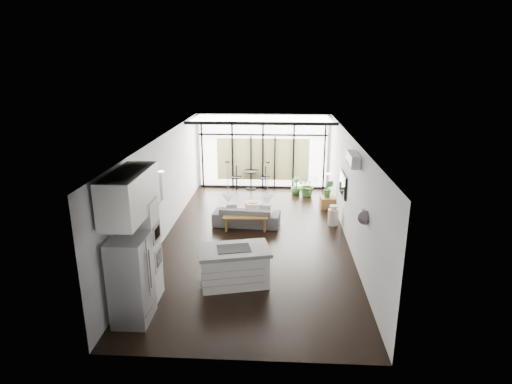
# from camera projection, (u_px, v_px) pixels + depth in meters

# --- Properties ---
(floor) EXTENTS (5.00, 10.00, 0.00)m
(floor) POSITION_uv_depth(u_px,v_px,m) (255.00, 238.00, 11.79)
(floor) COLOR black
(floor) RESTS_ON ground
(ceiling) EXTENTS (5.00, 10.00, 0.00)m
(ceiling) POSITION_uv_depth(u_px,v_px,m) (255.00, 138.00, 10.96)
(ceiling) COLOR silver
(ceiling) RESTS_ON ground
(wall_left) EXTENTS (0.02, 10.00, 2.80)m
(wall_left) POSITION_uv_depth(u_px,v_px,m) (163.00, 188.00, 11.51)
(wall_left) COLOR silver
(wall_left) RESTS_ON ground
(wall_right) EXTENTS (0.02, 10.00, 2.80)m
(wall_right) POSITION_uv_depth(u_px,v_px,m) (350.00, 192.00, 11.24)
(wall_right) COLOR silver
(wall_right) RESTS_ON ground
(wall_back) EXTENTS (5.00, 0.02, 2.80)m
(wall_back) POSITION_uv_depth(u_px,v_px,m) (263.00, 151.00, 16.14)
(wall_back) COLOR silver
(wall_back) RESTS_ON ground
(wall_front) EXTENTS (5.00, 0.02, 2.80)m
(wall_front) POSITION_uv_depth(u_px,v_px,m) (237.00, 284.00, 6.61)
(wall_front) COLOR silver
(wall_front) RESTS_ON ground
(glazing) EXTENTS (5.00, 0.20, 2.80)m
(glazing) POSITION_uv_depth(u_px,v_px,m) (263.00, 152.00, 16.03)
(glazing) COLOR black
(glazing) RESTS_ON ground
(skylight) EXTENTS (4.70, 1.90, 0.06)m
(skylight) POSITION_uv_depth(u_px,v_px,m) (262.00, 118.00, 14.78)
(skylight) COLOR silver
(skylight) RESTS_ON ceiling
(neighbour_building) EXTENTS (3.50, 0.02, 1.60)m
(neighbour_building) POSITION_uv_depth(u_px,v_px,m) (263.00, 159.00, 16.18)
(neighbour_building) COLOR beige
(neighbour_building) RESTS_ON ground
(island) EXTENTS (1.71, 1.25, 0.84)m
(island) POSITION_uv_depth(u_px,v_px,m) (234.00, 266.00, 9.30)
(island) COLOR white
(island) RESTS_ON floor
(cooktop) EXTENTS (0.80, 0.62, 0.01)m
(cooktop) POSITION_uv_depth(u_px,v_px,m) (234.00, 248.00, 9.17)
(cooktop) COLOR black
(cooktop) RESTS_ON island
(fridge) EXTENTS (0.65, 0.81, 1.67)m
(fridge) POSITION_uv_depth(u_px,v_px,m) (131.00, 280.00, 7.89)
(fridge) COLOR #A6A7AC
(fridge) RESTS_ON floor
(appliance_column) EXTENTS (0.55, 0.57, 2.12)m
(appliance_column) POSITION_uv_depth(u_px,v_px,m) (144.00, 250.00, 8.58)
(appliance_column) COLOR white
(appliance_column) RESTS_ON floor
(upper_cabinets) EXTENTS (0.62, 1.75, 0.86)m
(upper_cabinets) POSITION_uv_depth(u_px,v_px,m) (130.00, 194.00, 7.87)
(upper_cabinets) COLOR white
(upper_cabinets) RESTS_ON wall_left
(pendant_left) EXTENTS (0.26, 0.26, 0.18)m
(pendant_left) POSITION_uv_depth(u_px,v_px,m) (228.00, 199.00, 8.68)
(pendant_left) COLOR silver
(pendant_left) RESTS_ON ceiling
(pendant_right) EXTENTS (0.26, 0.26, 0.18)m
(pendant_right) POSITION_uv_depth(u_px,v_px,m) (268.00, 199.00, 8.64)
(pendant_right) COLOR silver
(pendant_right) RESTS_ON ceiling
(sofa) EXTENTS (2.01, 0.76, 0.77)m
(sofa) POSITION_uv_depth(u_px,v_px,m) (247.00, 212.00, 12.66)
(sofa) COLOR #525254
(sofa) RESTS_ON floor
(console_bench) EXTENTS (1.31, 0.37, 0.42)m
(console_bench) POSITION_uv_depth(u_px,v_px,m) (245.00, 223.00, 12.30)
(console_bench) COLOR brown
(console_bench) RESTS_ON floor
(pouf) EXTENTS (0.67, 0.67, 0.43)m
(pouf) POSITION_uv_depth(u_px,v_px,m) (253.00, 209.00, 13.48)
(pouf) COLOR beige
(pouf) RESTS_ON floor
(crate) EXTENTS (0.51, 0.51, 0.37)m
(crate) POSITION_uv_depth(u_px,v_px,m) (328.00, 203.00, 14.17)
(crate) COLOR brown
(crate) RESTS_ON floor
(plant_tall) EXTENTS (0.90, 0.95, 0.62)m
(plant_tall) POSITION_uv_depth(u_px,v_px,m) (308.00, 188.00, 15.37)
(plant_tall) COLOR #36692B
(plant_tall) RESTS_ON floor
(plant_med) EXTENTS (0.68, 0.74, 0.37)m
(plant_med) POSITION_uv_depth(u_px,v_px,m) (296.00, 190.00, 15.58)
(plant_med) COLOR #36692B
(plant_med) RESTS_ON floor
(plant_crate) EXTENTS (0.45, 0.65, 0.26)m
(plant_crate) POSITION_uv_depth(u_px,v_px,m) (328.00, 193.00, 14.07)
(plant_crate) COLOR #36692B
(plant_crate) RESTS_ON crate
(milk_can) EXTENTS (0.34, 0.34, 0.61)m
(milk_can) POSITION_uv_depth(u_px,v_px,m) (333.00, 215.00, 12.68)
(milk_can) COLOR beige
(milk_can) RESTS_ON floor
(bistro_set) EXTENTS (1.53, 0.64, 0.73)m
(bistro_set) POSITION_uv_depth(u_px,v_px,m) (251.00, 180.00, 16.20)
(bistro_set) COLOR black
(bistro_set) RESTS_ON floor
(tv) EXTENTS (0.05, 1.10, 0.65)m
(tv) POSITION_uv_depth(u_px,v_px,m) (343.00, 185.00, 12.22)
(tv) COLOR black
(tv) RESTS_ON wall_right
(ac_unit) EXTENTS (0.22, 0.90, 0.30)m
(ac_unit) POSITION_uv_depth(u_px,v_px,m) (353.00, 159.00, 10.17)
(ac_unit) COLOR silver
(ac_unit) RESTS_ON wall_right
(framed_art) EXTENTS (0.04, 0.70, 0.90)m
(framed_art) POSITION_uv_depth(u_px,v_px,m) (158.00, 188.00, 10.99)
(framed_art) COLOR black
(framed_art) RESTS_ON wall_left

